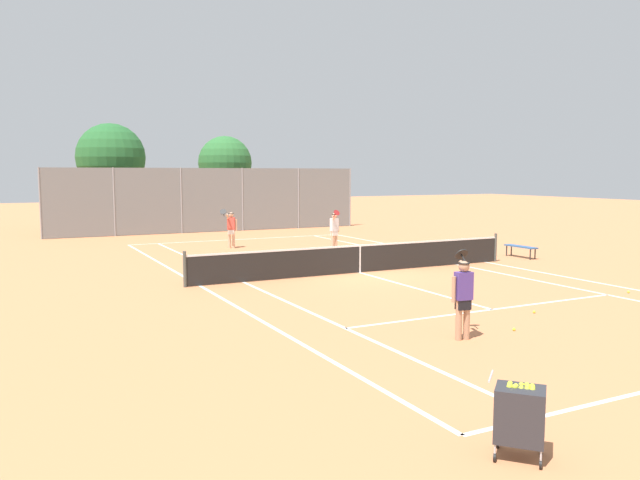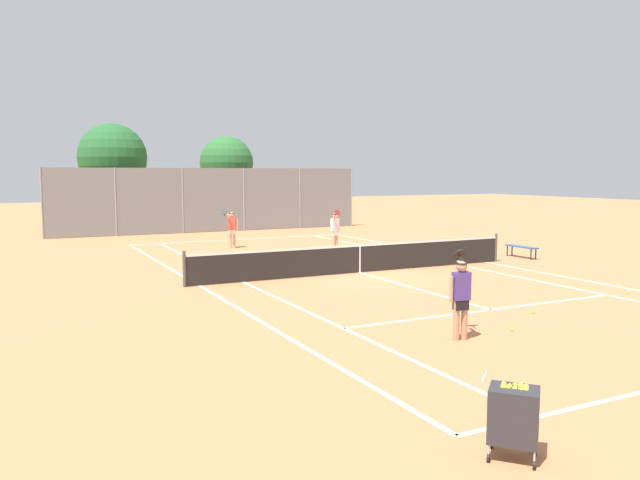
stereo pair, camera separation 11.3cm
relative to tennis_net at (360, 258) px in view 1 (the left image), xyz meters
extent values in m
plane|color=#CC7A4C|center=(0.00, 0.00, -0.51)|extent=(120.00, 120.00, 0.00)
cube|color=silver|center=(0.00, 11.90, -0.51)|extent=(11.00, 0.10, 0.01)
cube|color=silver|center=(-5.50, 0.00, -0.51)|extent=(0.10, 23.80, 0.01)
cube|color=silver|center=(5.50, 0.00, -0.51)|extent=(0.10, 23.80, 0.01)
cube|color=silver|center=(-4.13, 0.00, -0.51)|extent=(0.10, 23.80, 0.01)
cube|color=silver|center=(4.13, 0.00, -0.51)|extent=(0.10, 23.80, 0.01)
cube|color=silver|center=(0.00, -6.40, -0.51)|extent=(8.26, 0.10, 0.01)
cube|color=silver|center=(0.00, 6.40, -0.51)|extent=(8.26, 0.10, 0.01)
cube|color=silver|center=(0.00, 0.00, -0.51)|extent=(0.10, 12.80, 0.01)
cylinder|color=#474C47|center=(-5.95, 0.00, 0.03)|extent=(0.10, 0.10, 1.07)
cylinder|color=#474C47|center=(5.95, 0.00, 0.03)|extent=(0.10, 0.10, 1.07)
cube|color=black|center=(0.00, 0.00, -0.04)|extent=(11.90, 0.02, 0.89)
cube|color=white|center=(0.00, 0.00, 0.41)|extent=(11.90, 0.03, 0.06)
cube|color=white|center=(0.00, 0.00, -0.06)|extent=(0.05, 0.03, 0.89)
cube|color=#2D2D33|center=(-5.32, -12.69, 0.02)|extent=(0.70, 0.71, 0.64)
cylinder|color=#B7B7BC|center=(-5.00, -12.74, -0.35)|extent=(0.02, 0.02, 0.16)
cylinder|color=black|center=(-5.00, -12.74, -0.46)|extent=(0.09, 0.09, 0.10)
cylinder|color=#B7B7BC|center=(-5.29, -13.01, -0.35)|extent=(0.02, 0.02, 0.16)
cylinder|color=black|center=(-5.29, -13.01, -0.46)|extent=(0.09, 0.09, 0.10)
cylinder|color=#B7B7BC|center=(-5.34, -12.37, -0.35)|extent=(0.02, 0.02, 0.16)
cylinder|color=black|center=(-5.34, -12.37, -0.46)|extent=(0.09, 0.09, 0.10)
cylinder|color=#B7B7BC|center=(-5.63, -12.64, -0.35)|extent=(0.02, 0.02, 0.16)
cylinder|color=black|center=(-5.63, -12.64, -0.46)|extent=(0.09, 0.09, 0.10)
cylinder|color=#B7B7BC|center=(-5.55, -12.44, 0.44)|extent=(0.34, 0.31, 0.02)
sphere|color=#D1DB33|center=(-5.30, -12.50, 0.33)|extent=(0.07, 0.07, 0.07)
sphere|color=#D1DB33|center=(-5.25, -12.55, 0.31)|extent=(0.07, 0.07, 0.07)
sphere|color=#D1DB33|center=(-5.22, -12.60, 0.33)|extent=(0.07, 0.07, 0.07)
sphere|color=#D1DB33|center=(-5.18, -12.64, 0.34)|extent=(0.07, 0.07, 0.07)
sphere|color=#D1DB33|center=(-5.14, -12.70, 0.33)|extent=(0.07, 0.07, 0.07)
sphere|color=#D1DB33|center=(-5.35, -12.55, 0.33)|extent=(0.07, 0.07, 0.07)
sphere|color=#D1DB33|center=(-5.31, -12.61, 0.33)|extent=(0.07, 0.07, 0.07)
sphere|color=#D1DB33|center=(-5.27, -12.65, 0.32)|extent=(0.07, 0.07, 0.07)
sphere|color=#D1DB33|center=(-5.23, -12.71, 0.35)|extent=(0.07, 0.07, 0.07)
sphere|color=#D1DB33|center=(-5.19, -12.74, 0.34)|extent=(0.07, 0.07, 0.07)
sphere|color=#D1DB33|center=(-5.41, -12.60, 0.34)|extent=(0.07, 0.07, 0.07)
sphere|color=#D1DB33|center=(-5.37, -12.65, 0.35)|extent=(0.07, 0.07, 0.07)
sphere|color=#D1DB33|center=(-5.31, -12.69, 0.33)|extent=(0.07, 0.07, 0.07)
sphere|color=#D1DB33|center=(-5.26, -12.74, 0.33)|extent=(0.07, 0.07, 0.07)
sphere|color=#D1DB33|center=(-5.23, -12.78, 0.33)|extent=(0.07, 0.07, 0.07)
cylinder|color=tan|center=(-2.57, -8.25, -0.10)|extent=(0.13, 0.13, 0.82)
cylinder|color=tan|center=(-2.39, -8.27, -0.10)|extent=(0.13, 0.13, 0.82)
cube|color=black|center=(-2.48, -8.26, 0.23)|extent=(0.30, 0.22, 0.24)
cube|color=#4C388C|center=(-2.48, -8.26, 0.59)|extent=(0.36, 0.24, 0.56)
sphere|color=tan|center=(-2.48, -8.26, 0.98)|extent=(0.22, 0.22, 0.22)
cylinder|color=black|center=(-2.48, -8.26, 1.05)|extent=(0.23, 0.23, 0.02)
cylinder|color=tan|center=(-2.70, -8.23, 0.53)|extent=(0.08, 0.08, 0.52)
cylinder|color=tan|center=(-2.33, -8.14, 0.88)|extent=(0.14, 0.46, 0.35)
cylinder|color=black|center=(-2.17, -7.90, 1.04)|extent=(0.06, 0.25, 0.22)
cylinder|color=black|center=(-2.15, -7.78, 1.15)|extent=(0.30, 0.23, 0.23)
cylinder|color=#D8A884|center=(-1.51, 8.56, -0.10)|extent=(0.13, 0.13, 0.82)
cylinder|color=#D8A884|center=(-1.67, 8.64, -0.10)|extent=(0.13, 0.13, 0.82)
cube|color=white|center=(-1.59, 8.60, 0.23)|extent=(0.33, 0.29, 0.24)
cube|color=#D84C3F|center=(-1.59, 8.60, 0.59)|extent=(0.39, 0.34, 0.56)
sphere|color=#D8A884|center=(-1.59, 8.60, 0.98)|extent=(0.22, 0.22, 0.22)
cylinder|color=black|center=(-1.59, 8.60, 1.05)|extent=(0.23, 0.23, 0.02)
cylinder|color=#D8A884|center=(-1.40, 8.49, 0.53)|extent=(0.08, 0.08, 0.52)
cylinder|color=#D8A884|center=(-1.77, 8.54, 0.88)|extent=(0.29, 0.44, 0.35)
cylinder|color=black|center=(-2.01, 8.37, 1.04)|extent=(0.15, 0.24, 0.22)
cylinder|color=black|center=(-2.07, 8.26, 1.15)|extent=(0.34, 0.31, 0.23)
cylinder|color=#D8A884|center=(2.33, 6.02, -0.10)|extent=(0.13, 0.13, 0.82)
cylinder|color=#D8A884|center=(2.15, 6.00, -0.10)|extent=(0.13, 0.13, 0.82)
cube|color=white|center=(2.24, 6.01, 0.23)|extent=(0.30, 0.22, 0.24)
cube|color=white|center=(2.24, 6.01, 0.59)|extent=(0.37, 0.25, 0.56)
sphere|color=#D8A884|center=(2.24, 6.01, 0.98)|extent=(0.22, 0.22, 0.22)
cylinder|color=black|center=(2.24, 6.01, 1.05)|extent=(0.23, 0.23, 0.02)
cylinder|color=#D8A884|center=(2.46, 6.04, 0.53)|extent=(0.08, 0.08, 0.52)
cylinder|color=#D8A884|center=(2.13, 5.85, 0.88)|extent=(0.15, 0.46, 0.35)
cylinder|color=maroon|center=(2.04, 5.58, 1.04)|extent=(0.07, 0.25, 0.22)
cylinder|color=maroon|center=(2.06, 5.46, 1.15)|extent=(0.31, 0.24, 0.23)
sphere|color=#D1DB33|center=(-1.04, -8.20, -0.48)|extent=(0.07, 0.07, 0.07)
sphere|color=#D1DB33|center=(4.87, -6.50, -0.48)|extent=(0.07, 0.07, 0.07)
sphere|color=#D1DB33|center=(0.61, -7.16, -0.48)|extent=(0.07, 0.07, 0.07)
sphere|color=#D1DB33|center=(3.61, 3.45, -0.48)|extent=(0.07, 0.07, 0.07)
cube|color=#33598C|center=(7.62, 0.39, -0.07)|extent=(0.36, 1.50, 0.05)
cylinder|color=#262626|center=(7.50, -0.25, -0.30)|extent=(0.05, 0.05, 0.41)
cylinder|color=#262626|center=(7.50, 1.03, -0.30)|extent=(0.05, 0.05, 0.41)
cylinder|color=#262626|center=(7.75, -0.25, -0.30)|extent=(0.05, 0.05, 0.41)
cylinder|color=#262626|center=(7.75, 1.03, -0.30)|extent=(0.05, 0.05, 0.41)
cylinder|color=gray|center=(-8.97, 16.46, 1.31)|extent=(0.08, 0.08, 3.64)
cylinder|color=gray|center=(-5.38, 16.46, 1.31)|extent=(0.08, 0.08, 3.64)
cylinder|color=gray|center=(-1.79, 16.46, 1.31)|extent=(0.08, 0.08, 3.64)
cylinder|color=gray|center=(1.79, 16.46, 1.31)|extent=(0.08, 0.08, 3.64)
cylinder|color=gray|center=(5.38, 16.46, 1.31)|extent=(0.08, 0.08, 3.64)
cylinder|color=gray|center=(8.97, 16.46, 1.31)|extent=(0.08, 0.08, 3.64)
cube|color=slate|center=(0.00, 16.46, 1.31)|extent=(17.95, 0.02, 3.60)
cylinder|color=brown|center=(-4.92, 20.21, 0.93)|extent=(0.23, 0.23, 2.88)
sphere|color=#26602D|center=(-4.92, 20.21, 3.74)|extent=(3.94, 3.94, 3.94)
sphere|color=#26602D|center=(-4.62, 20.04, 3.25)|extent=(2.63, 2.63, 2.63)
cylinder|color=brown|center=(2.05, 20.34, 0.89)|extent=(0.21, 0.21, 2.81)
sphere|color=#2D6B33|center=(2.05, 20.34, 3.48)|extent=(3.38, 3.38, 3.38)
sphere|color=#2D6B33|center=(1.95, 20.42, 3.06)|extent=(2.36, 2.36, 2.36)
camera|label=1|loc=(-10.57, -17.89, 2.82)|focal=35.00mm
camera|label=2|loc=(-10.47, -17.94, 2.82)|focal=35.00mm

